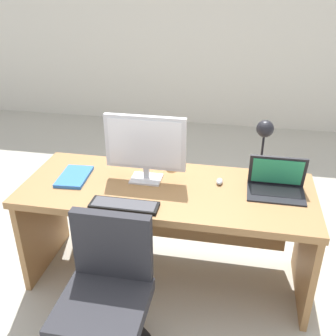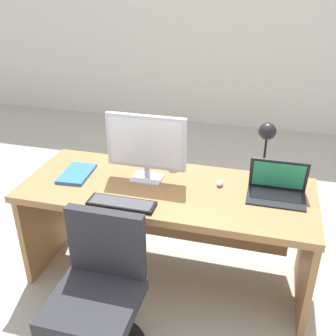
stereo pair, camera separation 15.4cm
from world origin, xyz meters
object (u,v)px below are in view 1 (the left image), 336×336
at_px(book, 74,177).
at_px(office_chair, 107,309).
at_px(monitor, 145,145).
at_px(desk_lamp, 264,136).
at_px(keyboard, 124,205).
at_px(mouse, 219,181).
at_px(desk, 168,208).
at_px(coffee_mug, 172,161).
at_px(laptop, 277,181).

relative_size(book, office_chair, 0.36).
height_order(monitor, desk_lamp, monitor).
bearing_deg(keyboard, desk_lamp, 33.86).
xyz_separation_m(mouse, book, (-0.96, -0.11, -0.01)).
relative_size(desk, coffee_mug, 18.17).
relative_size(mouse, coffee_mug, 0.73).
bearing_deg(desk, book, -176.52).
xyz_separation_m(desk, desk_lamp, (0.58, 0.21, 0.48)).
bearing_deg(keyboard, mouse, 36.19).
height_order(laptop, coffee_mug, laptop).
xyz_separation_m(book, coffee_mug, (0.61, 0.28, 0.04)).
bearing_deg(desk_lamp, monitor, -166.36).
relative_size(desk, office_chair, 2.18).
bearing_deg(book, monitor, 8.17).
bearing_deg(book, keyboard, -33.03).
xyz_separation_m(mouse, office_chair, (-0.52, -0.80, -0.41)).
distance_m(mouse, desk_lamp, 0.40).
height_order(keyboard, office_chair, office_chair).
xyz_separation_m(laptop, desk_lamp, (-0.10, 0.16, 0.23)).
bearing_deg(mouse, book, -173.61).
distance_m(monitor, mouse, 0.54).
height_order(laptop, mouse, laptop).
height_order(desk, mouse, mouse).
height_order(book, coffee_mug, coffee_mug).
bearing_deg(desk, office_chair, -105.13).
height_order(desk, desk_lamp, desk_lamp).
bearing_deg(keyboard, book, 146.97).
bearing_deg(laptop, office_chair, -138.38).
bearing_deg(desk_lamp, desk, -160.27).
distance_m(monitor, laptop, 0.85).
relative_size(desk, keyboard, 4.59).
distance_m(desk, laptop, 0.73).
height_order(desk, book, book).
bearing_deg(monitor, desk_lamp, 13.64).
xyz_separation_m(laptop, book, (-1.31, -0.09, -0.06)).
bearing_deg(monitor, laptop, 1.14).
bearing_deg(book, desk_lamp, 11.52).
xyz_separation_m(monitor, office_chair, (-0.04, -0.76, -0.64)).
distance_m(mouse, office_chair, 1.04).
height_order(desk, keyboard, keyboard).
distance_m(desk, desk_lamp, 0.78).
height_order(monitor, laptop, monitor).
xyz_separation_m(desk_lamp, coffee_mug, (-0.60, 0.03, -0.24)).
relative_size(laptop, office_chair, 0.41).
bearing_deg(book, coffee_mug, 24.44).
height_order(monitor, office_chair, monitor).
bearing_deg(desk_lamp, mouse, -151.35).
bearing_deg(monitor, office_chair, -93.29).
bearing_deg(keyboard, desk, 57.55).
bearing_deg(coffee_mug, laptop, -15.34).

